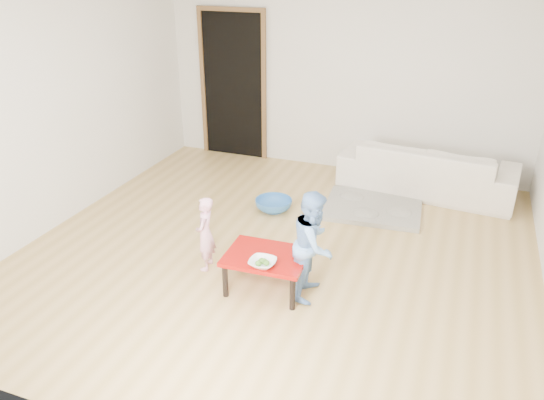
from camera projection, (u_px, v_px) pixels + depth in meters
The scene contains 13 objects.
floor at pixel (279, 250), 5.44m from camera, with size 5.00×5.00×0.01m, color tan.
back_wall at pixel (344, 75), 7.02m from camera, with size 5.00×0.02×2.60m, color white.
left_wall at pixel (61, 103), 5.69m from camera, with size 0.02×5.00×2.60m, color white.
doorway at pixel (234, 86), 7.63m from camera, with size 1.02×0.08×2.11m, color brown, non-canonical shape.
sofa at pixel (427, 168), 6.66m from camera, with size 2.13×0.83×0.62m, color white.
cushion at pixel (395, 156), 6.59m from camera, with size 0.48×0.42×0.13m, color orange.
red_table at pixel (266, 272), 4.74m from camera, with size 0.71×0.54×0.36m, color #9B0C08, non-canonical shape.
bowl at pixel (262, 263), 4.48m from camera, with size 0.23×0.23×0.06m, color white.
broccoli at pixel (262, 263), 4.48m from camera, with size 0.12×0.12×0.06m, color #2D5919, non-canonical shape.
child_pink at pixel (205, 234), 4.98m from camera, with size 0.27×0.18×0.74m, color pink.
child_blue at pixel (314, 245), 4.55m from camera, with size 0.48×0.37×0.99m, color #648CE8.
basin at pixel (274, 205), 6.25m from camera, with size 0.44×0.44×0.14m, color #2F6BB3.
blanket at pixel (373, 207), 6.28m from camera, with size 1.11×0.93×0.06m, color #ACA698, non-canonical shape.
Camera 1 is at (1.60, -4.44, 2.76)m, focal length 35.00 mm.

